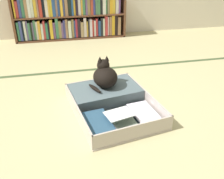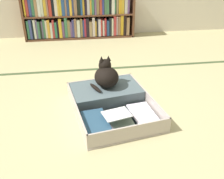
{
  "view_description": "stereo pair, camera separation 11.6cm",
  "coord_description": "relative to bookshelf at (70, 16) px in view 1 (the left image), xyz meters",
  "views": [
    {
      "loc": [
        -0.41,
        -1.5,
        1.16
      ],
      "look_at": [
        -0.04,
        0.25,
        0.18
      ],
      "focal_mm": 40.57,
      "sensor_mm": 36.0,
      "label": 1
    },
    {
      "loc": [
        -0.29,
        -1.52,
        1.16
      ],
      "look_at": [
        -0.04,
        0.25,
        0.18
      ],
      "focal_mm": 40.57,
      "sensor_mm": 36.0,
      "label": 2
    }
  ],
  "objects": [
    {
      "name": "bookshelf",
      "position": [
        0.0,
        0.0,
        0.0
      ],
      "size": [
        1.61,
        0.22,
        0.68
      ],
      "color": "brown",
      "rests_on": "ground_plane"
    },
    {
      "name": "black_cat",
      "position": [
        0.17,
        -1.84,
        -0.1
      ],
      "size": [
        0.27,
        0.27,
        0.26
      ],
      "color": "black",
      "rests_on": "open_suitcase"
    },
    {
      "name": "tatami_border",
      "position": [
        0.24,
        -1.21,
        -0.32
      ],
      "size": [
        4.8,
        0.05,
        0.0
      ],
      "color": "#3E502E",
      "rests_on": "ground_plane"
    },
    {
      "name": "ground_plane",
      "position": [
        0.24,
        -2.27,
        -0.32
      ],
      "size": [
        10.0,
        10.0,
        0.0
      ],
      "primitive_type": "plane",
      "color": "tan"
    },
    {
      "name": "open_suitcase",
      "position": [
        0.18,
        -2.0,
        -0.27
      ],
      "size": [
        0.74,
        0.87,
        0.13
      ],
      "color": "#BEB0A5",
      "rests_on": "ground_plane"
    }
  ]
}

